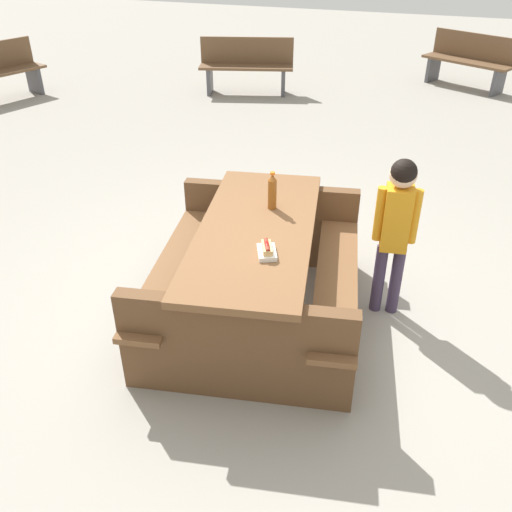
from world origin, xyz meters
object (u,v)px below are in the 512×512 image
at_px(soda_bottle, 272,192).
at_px(park_bench_mid, 469,60).
at_px(child_in_coat, 397,219).
at_px(park_bench_near, 247,65).
at_px(picnic_table, 256,266).
at_px(hotdog_tray, 267,250).

xyz_separation_m(soda_bottle, park_bench_mid, (-6.82, 1.29, -0.43)).
bearing_deg(child_in_coat, soda_bottle, -84.28).
height_order(soda_bottle, park_bench_near, soda_bottle).
bearing_deg(picnic_table, hotdog_tray, 30.13).
xyz_separation_m(hotdog_tray, child_in_coat, (-0.69, 0.70, -0.01)).
relative_size(hotdog_tray, park_bench_near, 0.13).
bearing_deg(park_bench_near, hotdog_tray, 21.09).
bearing_deg(hotdog_tray, soda_bottle, -165.21).
height_order(soda_bottle, park_bench_mid, soda_bottle).
distance_m(soda_bottle, park_bench_mid, 6.95).
bearing_deg(child_in_coat, hotdog_tray, -45.35).
distance_m(soda_bottle, park_bench_near, 5.69).
xyz_separation_m(hotdog_tray, park_bench_mid, (-7.42, 1.13, -0.33)).
relative_size(picnic_table, park_bench_mid, 1.34).
relative_size(soda_bottle, hotdog_tray, 1.32).
height_order(picnic_table, park_bench_mid, park_bench_mid).
height_order(soda_bottle, hotdog_tray, soda_bottle).
bearing_deg(picnic_table, park_bench_mid, 169.61).
xyz_separation_m(child_in_coat, park_bench_mid, (-6.73, 0.43, -0.32)).
bearing_deg(park_bench_mid, soda_bottle, -10.72).
bearing_deg(picnic_table, child_in_coat, 114.03).
xyz_separation_m(picnic_table, child_in_coat, (-0.39, 0.87, 0.33)).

